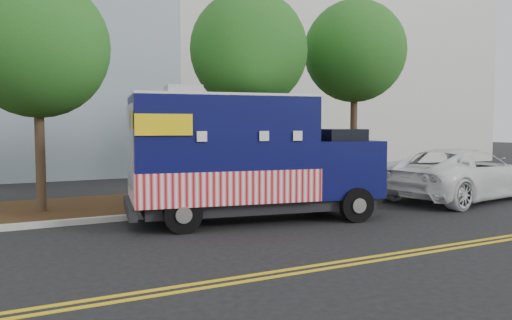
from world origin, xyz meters
name	(u,v)px	position (x,y,z in m)	size (l,w,h in m)	color
ground	(255,219)	(0.00, 0.00, 0.00)	(120.00, 120.00, 0.00)	black
curb	(233,209)	(0.00, 1.40, 0.07)	(120.00, 0.18, 0.15)	#9E9E99
mulch_strip	(207,199)	(0.00, 3.50, 0.07)	(120.00, 4.00, 0.15)	black
centerline_near	(362,258)	(0.00, -4.45, 0.01)	(120.00, 0.10, 0.01)	gold
centerline_far	(371,262)	(0.00, -4.70, 0.01)	(120.00, 0.10, 0.01)	gold
tree_a	(37,47)	(-5.06, 3.03, 4.62)	(3.84, 3.84, 6.55)	#38281C
tree_b	(249,51)	(1.28, 2.98, 4.94)	(3.83, 3.83, 6.87)	#38281C
tree_c	(355,52)	(5.76, 3.19, 5.23)	(3.76, 3.76, 7.12)	#38281C
sign_post	(175,171)	(-1.60, 1.94, 1.20)	(0.06, 0.06, 2.40)	#473828
food_truck	(243,161)	(-0.37, 0.00, 1.59)	(6.95, 3.50, 3.50)	black
white_car	(463,174)	(7.86, -0.04, 0.87)	(2.88, 6.24, 1.73)	white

